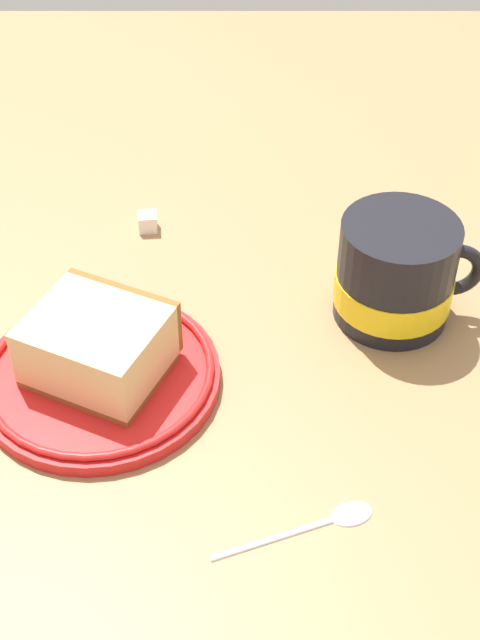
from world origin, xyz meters
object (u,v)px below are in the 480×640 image
(cake_slice, at_px, (96,345))
(small_plate, at_px, (98,375))
(teaspoon, at_px, (326,519))
(sugar_cube, at_px, (145,222))
(tea_mug, at_px, (394,274))

(cake_slice, bearing_deg, small_plate, -115.21)
(teaspoon, height_order, sugar_cube, sugar_cube)
(cake_slice, distance_m, tea_mug, 0.25)
(cake_slice, bearing_deg, teaspoon, -38.52)
(small_plate, distance_m, sugar_cube, 0.20)
(teaspoon, bearing_deg, small_plate, 142.18)
(small_plate, height_order, cake_slice, cake_slice)
(small_plate, height_order, tea_mug, tea_mug)
(small_plate, relative_size, teaspoon, 1.64)
(sugar_cube, bearing_deg, teaspoon, -66.10)
(cake_slice, relative_size, tea_mug, 1.02)
(cake_slice, bearing_deg, sugar_cube, 84.22)
(tea_mug, bearing_deg, teaspoon, -108.22)
(cake_slice, height_order, teaspoon, cake_slice)
(cake_slice, bearing_deg, tea_mug, 18.51)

